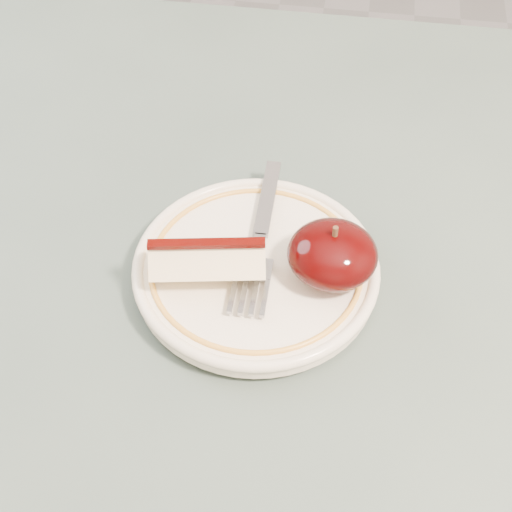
# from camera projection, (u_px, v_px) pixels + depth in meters

# --- Properties ---
(table) EXTENTS (0.90, 0.90, 0.75)m
(table) POSITION_uv_depth(u_px,v_px,m) (186.00, 394.00, 0.59)
(table) COLOR brown
(table) RESTS_ON ground
(plate) EXTENTS (0.19, 0.19, 0.02)m
(plate) POSITION_uv_depth(u_px,v_px,m) (256.00, 268.00, 0.54)
(plate) COLOR #F5EACE
(plate) RESTS_ON table
(apple_half) EXTENTS (0.07, 0.06, 0.05)m
(apple_half) POSITION_uv_depth(u_px,v_px,m) (332.00, 254.00, 0.52)
(apple_half) COLOR black
(apple_half) RESTS_ON plate
(apple_wedge) EXTENTS (0.09, 0.05, 0.04)m
(apple_wedge) POSITION_uv_depth(u_px,v_px,m) (208.00, 261.00, 0.52)
(apple_wedge) COLOR beige
(apple_wedge) RESTS_ON plate
(fork) EXTENTS (0.03, 0.16, 0.00)m
(fork) POSITION_uv_depth(u_px,v_px,m) (260.00, 237.00, 0.55)
(fork) COLOR gray
(fork) RESTS_ON plate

